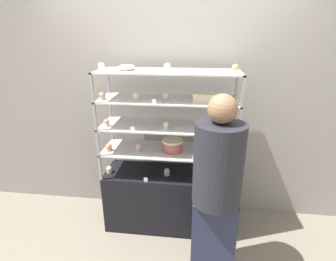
# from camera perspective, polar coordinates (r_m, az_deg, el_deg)

# --- Properties ---
(ground_plane) EXTENTS (20.00, 20.00, 0.00)m
(ground_plane) POSITION_cam_1_polar(r_m,az_deg,el_deg) (3.05, 0.00, -19.45)
(ground_plane) COLOR gray
(back_wall) EXTENTS (8.00, 0.05, 2.60)m
(back_wall) POSITION_cam_1_polar(r_m,az_deg,el_deg) (2.77, 0.89, 6.74)
(back_wall) COLOR gray
(back_wall) RESTS_ON ground_plane
(display_base) EXTENTS (1.28, 0.43, 0.63)m
(display_base) POSITION_cam_1_polar(r_m,az_deg,el_deg) (2.86, 0.00, -14.65)
(display_base) COLOR black
(display_base) RESTS_ON ground_plane
(display_riser_lower) EXTENTS (1.28, 0.43, 0.26)m
(display_riser_lower) POSITION_cam_1_polar(r_m,az_deg,el_deg) (2.58, 0.00, -4.58)
(display_riser_lower) COLOR #99999E
(display_riser_lower) RESTS_ON display_base
(display_riser_middle) EXTENTS (1.28, 0.43, 0.26)m
(display_riser_middle) POSITION_cam_1_polar(r_m,az_deg,el_deg) (2.48, 0.00, 0.76)
(display_riser_middle) COLOR #99999E
(display_riser_middle) RESTS_ON display_riser_lower
(display_riser_upper) EXTENTS (1.28, 0.43, 0.26)m
(display_riser_upper) POSITION_cam_1_polar(r_m,az_deg,el_deg) (2.41, 0.00, 6.48)
(display_riser_upper) COLOR #99999E
(display_riser_upper) RESTS_ON display_riser_middle
(display_riser_top) EXTENTS (1.28, 0.43, 0.26)m
(display_riser_top) POSITION_cam_1_polar(r_m,az_deg,el_deg) (2.36, 0.00, 12.51)
(display_riser_top) COLOR #99999E
(display_riser_top) RESTS_ON display_riser_upper
(layer_cake_centerpiece) EXTENTS (0.20, 0.20, 0.11)m
(layer_cake_centerpiece) POSITION_cam_1_polar(r_m,az_deg,el_deg) (2.53, 1.00, -3.26)
(layer_cake_centerpiece) COLOR #C66660
(layer_cake_centerpiece) RESTS_ON display_riser_lower
(sheet_cake_frosted) EXTENTS (0.22, 0.15, 0.07)m
(sheet_cake_frosted) POSITION_cam_1_polar(r_m,az_deg,el_deg) (2.34, 8.17, 7.17)
(sheet_cake_frosted) COLOR beige
(sheet_cake_frosted) RESTS_ON display_riser_upper
(cupcake_0) EXTENTS (0.06, 0.06, 0.07)m
(cupcake_0) POSITION_cam_1_polar(r_m,az_deg,el_deg) (2.74, -12.64, -8.29)
(cupcake_0) COLOR beige
(cupcake_0) RESTS_ON display_base
(cupcake_1) EXTENTS (0.06, 0.06, 0.07)m
(cupcake_1) POSITION_cam_1_polar(r_m,az_deg,el_deg) (2.64, -0.25, -9.00)
(cupcake_1) COLOR #CCB28C
(cupcake_1) RESTS_ON display_base
(cupcake_2) EXTENTS (0.06, 0.06, 0.07)m
(cupcake_2) POSITION_cam_1_polar(r_m,az_deg,el_deg) (2.62, 12.85, -9.81)
(cupcake_2) COLOR white
(cupcake_2) RESTS_ON display_base
(price_tag_0) EXTENTS (0.04, 0.00, 0.04)m
(price_tag_0) POSITION_cam_1_polar(r_m,az_deg,el_deg) (2.54, -4.87, -10.67)
(price_tag_0) COLOR white
(price_tag_0) RESTS_ON display_base
(cupcake_3) EXTENTS (0.06, 0.06, 0.07)m
(cupcake_3) POSITION_cam_1_polar(r_m,az_deg,el_deg) (2.61, -12.78, -3.59)
(cupcake_3) COLOR #CCB28C
(cupcake_3) RESTS_ON display_riser_lower
(cupcake_4) EXTENTS (0.06, 0.06, 0.07)m
(cupcake_4) POSITION_cam_1_polar(r_m,az_deg,el_deg) (2.56, -6.39, -3.66)
(cupcake_4) COLOR beige
(cupcake_4) RESTS_ON display_riser_lower
(cupcake_5) EXTENTS (0.06, 0.06, 0.07)m
(cupcake_5) POSITION_cam_1_polar(r_m,az_deg,el_deg) (2.50, 6.77, -4.33)
(cupcake_5) COLOR white
(cupcake_5) RESTS_ON display_riser_lower
(cupcake_6) EXTENTS (0.06, 0.06, 0.07)m
(cupcake_6) POSITION_cam_1_polar(r_m,az_deg,el_deg) (2.49, 13.45, -4.93)
(cupcake_6) COLOR #CCB28C
(cupcake_6) RESTS_ON display_riser_lower
(price_tag_1) EXTENTS (0.04, 0.00, 0.04)m
(price_tag_1) POSITION_cam_1_polar(r_m,az_deg,el_deg) (2.37, 5.70, -6.05)
(price_tag_1) COLOR white
(price_tag_1) RESTS_ON display_riser_lower
(cupcake_7) EXTENTS (0.05, 0.05, 0.07)m
(cupcake_7) POSITION_cam_1_polar(r_m,az_deg,el_deg) (2.52, -13.25, 1.66)
(cupcake_7) COLOR white
(cupcake_7) RESTS_ON display_riser_middle
(cupcake_8) EXTENTS (0.05, 0.05, 0.07)m
(cupcake_8) POSITION_cam_1_polar(r_m,az_deg,el_deg) (2.38, -0.43, 1.12)
(cupcake_8) COLOR white
(cupcake_8) RESTS_ON display_riser_middle
(cupcake_9) EXTENTS (0.05, 0.05, 0.07)m
(cupcake_9) POSITION_cam_1_polar(r_m,az_deg,el_deg) (2.38, 13.43, 0.48)
(cupcake_9) COLOR white
(cupcake_9) RESTS_ON display_riser_middle
(price_tag_2) EXTENTS (0.04, 0.00, 0.04)m
(price_tag_2) POSITION_cam_1_polar(r_m,az_deg,el_deg) (2.34, -7.71, 0.29)
(price_tag_2) COLOR white
(price_tag_2) RESTS_ON display_riser_middle
(cupcake_10) EXTENTS (0.05, 0.05, 0.07)m
(cupcake_10) POSITION_cam_1_polar(r_m,az_deg,el_deg) (2.46, -14.14, 7.29)
(cupcake_10) COLOR #CCB28C
(cupcake_10) RESTS_ON display_riser_upper
(cupcake_11) EXTENTS (0.05, 0.05, 0.07)m
(cupcake_11) POSITION_cam_1_polar(r_m,az_deg,el_deg) (2.37, -7.09, 7.30)
(cupcake_11) COLOR beige
(cupcake_11) RESTS_ON display_riser_upper
(cupcake_12) EXTENTS (0.05, 0.05, 0.07)m
(cupcake_12) POSITION_cam_1_polar(r_m,az_deg,el_deg) (2.34, -0.50, 7.28)
(cupcake_12) COLOR #CCB28C
(cupcake_12) RESTS_ON display_riser_upper
(cupcake_13) EXTENTS (0.05, 0.05, 0.07)m
(cupcake_13) POSITION_cam_1_polar(r_m,az_deg,el_deg) (2.33, 13.89, 6.63)
(cupcake_13) COLOR #CCB28C
(cupcake_13) RESTS_ON display_riser_upper
(price_tag_3) EXTENTS (0.04, 0.00, 0.04)m
(price_tag_3) POSITION_cam_1_polar(r_m,az_deg,el_deg) (2.22, -3.05, 6.26)
(price_tag_3) COLOR white
(price_tag_3) RESTS_ON display_riser_upper
(cupcake_14) EXTENTS (0.06, 0.06, 0.07)m
(cupcake_14) POSITION_cam_1_polar(r_m,az_deg,el_deg) (2.40, -14.30, 13.27)
(cupcake_14) COLOR white
(cupcake_14) RESTS_ON display_riser_top
(cupcake_15) EXTENTS (0.06, 0.06, 0.07)m
(cupcake_15) POSITION_cam_1_polar(r_m,az_deg,el_deg) (2.30, -0.19, 13.57)
(cupcake_15) COLOR white
(cupcake_15) RESTS_ON display_riser_top
(cupcake_16) EXTENTS (0.06, 0.06, 0.07)m
(cupcake_16) POSITION_cam_1_polar(r_m,az_deg,el_deg) (2.29, 14.43, 12.90)
(cupcake_16) COLOR white
(cupcake_16) RESTS_ON display_riser_top
(price_tag_4) EXTENTS (0.04, 0.00, 0.04)m
(price_tag_4) POSITION_cam_1_polar(r_m,az_deg,el_deg) (2.20, -6.21, 12.79)
(price_tag_4) COLOR white
(price_tag_4) RESTS_ON display_riser_top
(donut_glazed) EXTENTS (0.15, 0.15, 0.04)m
(donut_glazed) POSITION_cam_1_polar(r_m,az_deg,el_deg) (2.43, -8.94, 13.41)
(donut_glazed) COLOR #EFB2BC
(donut_glazed) RESTS_ON display_riser_top
(customer_figure) EXTENTS (0.37, 0.37, 1.58)m
(customer_figure) POSITION_cam_1_polar(r_m,az_deg,el_deg) (2.08, 10.49, -12.35)
(customer_figure) COLOR #282D47
(customer_figure) RESTS_ON ground_plane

